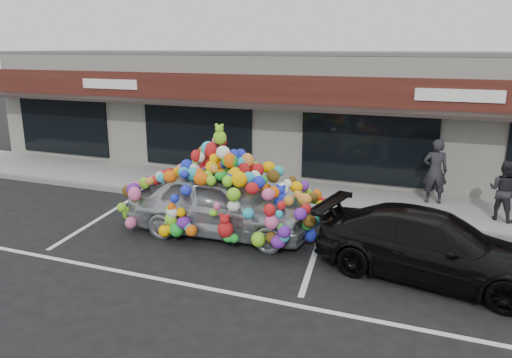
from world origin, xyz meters
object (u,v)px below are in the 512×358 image
at_px(toy_car, 221,197).
at_px(black_sedan, 432,246).
at_px(pedestrian_a, 435,171).
at_px(pedestrian_b, 504,191).

relative_size(toy_car, black_sedan, 1.07).
height_order(black_sedan, pedestrian_a, pedestrian_a).
xyz_separation_m(black_sedan, pedestrian_b, (1.53, 3.87, 0.26)).
xyz_separation_m(toy_car, black_sedan, (4.92, -0.66, -0.29)).
bearing_deg(toy_car, black_sedan, -100.33).
bearing_deg(black_sedan, pedestrian_a, 12.20).
distance_m(toy_car, black_sedan, 4.97).
xyz_separation_m(toy_car, pedestrian_b, (6.45, 3.21, -0.02)).
xyz_separation_m(pedestrian_a, pedestrian_b, (1.71, -0.89, -0.15)).
bearing_deg(black_sedan, pedestrian_b, -11.56).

